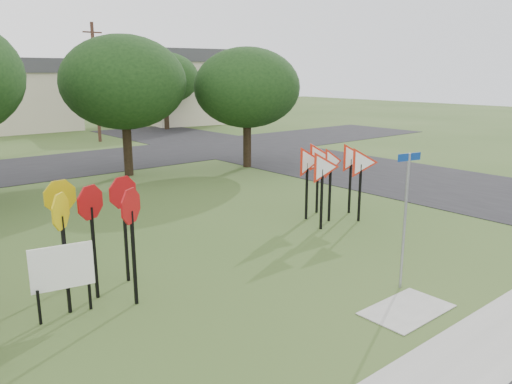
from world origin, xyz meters
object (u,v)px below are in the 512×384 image
street_name_sign (405,213)px  yield_sign_cluster (332,165)px  stop_sign_cluster (94,214)px  info_board (62,270)px

street_name_sign → yield_sign_cluster: size_ratio=0.99×
street_name_sign → stop_sign_cluster: 7.04m
yield_sign_cluster → info_board: bearing=-172.5°
info_board → stop_sign_cluster: bearing=27.4°
street_name_sign → yield_sign_cluster: bearing=58.5°
stop_sign_cluster → info_board: size_ratio=1.68×
street_name_sign → info_board: 7.63m
street_name_sign → info_board: size_ratio=2.06×
info_board → street_name_sign: bearing=-28.8°
street_name_sign → info_board: street_name_sign is taller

